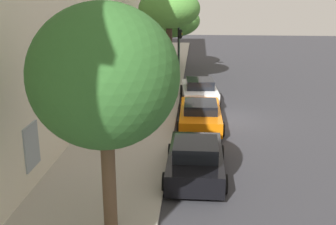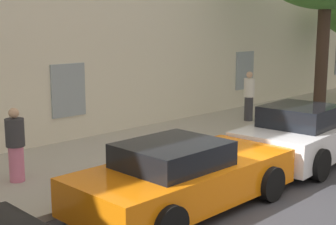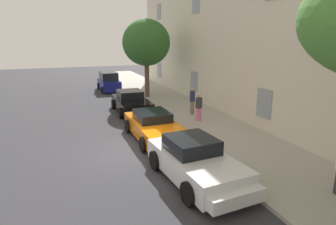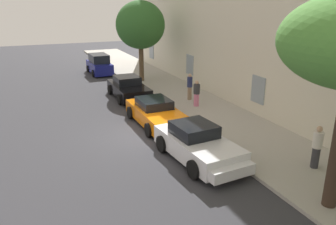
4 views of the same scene
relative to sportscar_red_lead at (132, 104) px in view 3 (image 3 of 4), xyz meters
name	(u,v)px [view 3 (image 3 of 4)]	position (x,y,z in m)	size (l,w,h in m)	color
ground_plane	(136,150)	(6.59, -1.44, -0.61)	(80.00, 80.00, 0.00)	#333338
sidewalk	(226,136)	(6.59, 3.25, -0.54)	(60.00, 4.40, 0.14)	#A8A399
building_facade	(309,7)	(6.59, 7.65, 5.74)	(41.56, 4.92, 12.67)	beige
sportscar_red_lead	(132,104)	(0.00, 0.00, 0.00)	(4.66, 2.20, 1.42)	black
sportscar_yellow_flank	(156,128)	(5.62, -0.18, -0.01)	(5.05, 2.23, 1.33)	orange
sportscar_white_middle	(198,164)	(10.10, -0.13, 0.04)	(4.73, 2.46, 1.47)	white
hatchback_parked	(109,82)	(-8.80, -0.09, 0.19)	(3.87, 1.87, 1.76)	navy
tree_near_kerb	(146,43)	(-4.13, 2.31, 3.88)	(3.79, 3.79, 6.20)	brown
pedestrian_admiring	(199,107)	(3.73, 3.11, 0.32)	(0.54, 0.54, 1.59)	pink
pedestrian_bystander	(192,101)	(2.32, 3.37, 0.41)	(0.43, 0.43, 1.72)	#8C7259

